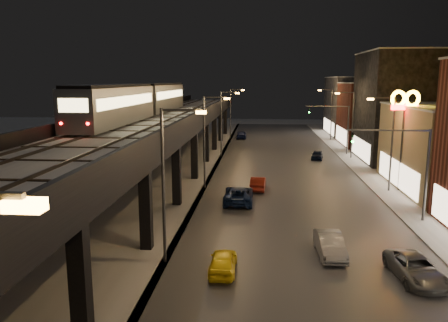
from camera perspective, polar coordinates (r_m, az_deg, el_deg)
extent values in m
cube|color=#46474D|center=(46.85, 8.10, -2.51)|extent=(17.00, 120.00, 0.06)
cube|color=#9FA1A8|center=(48.47, 20.00, -2.56)|extent=(4.00, 120.00, 0.14)
cube|color=#9FA1A8|center=(47.99, -8.22, -2.20)|extent=(11.00, 120.00, 0.06)
cube|color=black|center=(44.18, -9.29, 4.27)|extent=(9.00, 100.00, 1.00)
cube|color=black|center=(18.82, -18.28, -14.68)|extent=(0.70, 0.70, 5.30)
cube|color=black|center=(30.42, -23.83, -5.36)|extent=(0.70, 0.70, 5.30)
cube|color=black|center=(27.68, -10.18, -6.13)|extent=(0.70, 0.70, 5.30)
cube|color=black|center=(28.27, -17.61, -0.89)|extent=(8.00, 0.60, 0.50)
cube|color=black|center=(39.20, -16.89, -1.50)|extent=(0.70, 0.70, 5.30)
cube|color=black|center=(37.12, -6.21, -1.76)|extent=(0.70, 0.70, 5.30)
cube|color=black|center=(37.56, -11.84, 2.10)|extent=(8.00, 0.60, 0.50)
cube|color=black|center=(48.46, -12.56, 0.94)|extent=(0.70, 0.70, 5.30)
cube|color=black|center=(46.79, -3.88, 0.83)|extent=(0.70, 0.70, 5.30)
cube|color=black|center=(47.14, -8.38, 3.88)|extent=(8.00, 0.60, 0.50)
cube|color=black|center=(57.97, -9.64, 2.58)|extent=(0.70, 0.70, 5.30)
cube|color=black|center=(56.58, -2.35, 2.53)|extent=(0.70, 0.70, 5.30)
cube|color=black|center=(56.87, -6.09, 5.05)|extent=(8.00, 0.60, 0.50)
cube|color=black|center=(67.62, -7.53, 3.75)|extent=(0.70, 0.70, 5.30)
cube|color=black|center=(66.43, -1.27, 3.72)|extent=(0.70, 0.70, 5.30)
cube|color=black|center=(66.68, -4.46, 5.87)|extent=(8.00, 0.60, 0.50)
cube|color=black|center=(77.36, -5.95, 4.63)|extent=(0.70, 0.70, 5.30)
cube|color=black|center=(76.32, -0.47, 4.60)|extent=(0.70, 0.70, 5.30)
cube|color=black|center=(76.54, -3.25, 6.48)|extent=(8.00, 0.60, 0.50)
cube|color=black|center=(87.15, -4.73, 5.30)|extent=(0.70, 0.70, 5.30)
cube|color=black|center=(86.24, 0.15, 5.28)|extent=(0.70, 0.70, 5.30)
cube|color=black|center=(86.43, -2.31, 6.95)|extent=(8.00, 0.60, 0.50)
cube|color=#B2B7C1|center=(44.12, -9.31, 5.02)|extent=(8.40, 100.00, 0.16)
cube|color=#332D28|center=(45.00, -13.31, 5.18)|extent=(0.08, 98.00, 0.16)
cube|color=#332D28|center=(44.57, -11.54, 5.20)|extent=(0.08, 98.00, 0.16)
cube|color=#332D28|center=(43.81, -7.68, 5.23)|extent=(0.08, 98.00, 0.16)
cube|color=#332D28|center=(43.52, -5.83, 5.24)|extent=(0.08, 98.00, 0.16)
cube|color=black|center=(30.81, -15.64, 2.65)|extent=(7.80, 0.24, 0.06)
cube|color=black|center=(46.04, -8.71, 5.40)|extent=(7.80, 0.24, 0.06)
cube|color=black|center=(61.67, -5.23, 6.74)|extent=(7.80, 0.24, 0.06)
cube|color=black|center=(77.44, -3.16, 7.52)|extent=(7.80, 0.24, 0.06)
cube|color=black|center=(43.22, -3.70, 5.65)|extent=(0.30, 100.00, 1.10)
cube|color=black|center=(45.33, -14.69, 5.55)|extent=(0.30, 100.00, 1.10)
cube|color=beige|center=(45.46, 21.63, -1.53)|extent=(0.10, 12.00, 2.40)
cube|color=black|center=(61.77, 23.16, 6.42)|extent=(12.00, 13.00, 14.00)
cube|color=beige|center=(60.71, 17.36, 1.60)|extent=(0.10, 10.40, 2.40)
cube|color=#B2B7C1|center=(61.77, 23.64, 12.98)|extent=(12.20, 13.20, 0.16)
cube|color=brown|center=(75.30, 19.76, 5.71)|extent=(12.00, 12.00, 10.00)
cube|color=beige|center=(74.31, 15.08, 3.27)|extent=(0.10, 9.60, 2.40)
cube|color=#B2B7C1|center=(75.10, 20.00, 9.57)|extent=(12.20, 12.20, 0.16)
cube|color=#35363A|center=(88.84, 17.49, 6.80)|extent=(12.00, 16.00, 11.00)
cube|color=beige|center=(88.04, 13.49, 4.42)|extent=(0.10, 12.80, 2.40)
cube|color=#B2B7C1|center=(88.70, 17.69, 10.40)|extent=(12.20, 16.20, 0.16)
cube|color=orange|center=(6.69, -24.58, -5.29)|extent=(0.55, 0.28, 0.18)
cylinder|color=#38383A|center=(24.94, -7.94, -3.50)|extent=(0.18, 0.18, 9.00)
cube|color=#38383A|center=(24.04, -5.63, 6.66)|extent=(2.20, 0.12, 0.12)
cube|color=orange|center=(23.87, -3.01, 6.38)|extent=(0.55, 0.28, 0.18)
cylinder|color=#38383A|center=(42.37, -2.59, 2.36)|extent=(0.18, 0.18, 9.00)
cube|color=#38383A|center=(41.85, -1.13, 8.32)|extent=(2.20, 0.12, 0.12)
cube|color=orange|center=(41.75, 0.39, 8.15)|extent=(0.55, 0.28, 0.18)
cylinder|color=#38383A|center=(43.77, 21.07, 1.93)|extent=(0.18, 0.18, 9.00)
cube|color=#38383A|center=(43.09, 20.04, 7.76)|extent=(2.20, 0.12, 0.12)
cube|color=orange|center=(42.82, 18.60, 7.67)|extent=(0.55, 0.28, 0.18)
cylinder|color=#38383A|center=(60.14, -0.37, 4.78)|extent=(0.18, 0.18, 9.00)
cube|color=#38383A|center=(59.77, 0.69, 8.97)|extent=(2.20, 0.12, 0.12)
cube|color=orange|center=(59.70, 1.75, 8.85)|extent=(0.55, 0.28, 0.18)
cylinder|color=#38383A|center=(61.13, 16.44, 4.45)|extent=(0.18, 0.18, 9.00)
cube|color=#38383A|center=(60.64, 15.63, 8.62)|extent=(2.20, 0.12, 0.12)
cube|color=orange|center=(60.45, 14.59, 8.55)|extent=(0.55, 0.28, 0.18)
cylinder|color=#38383A|center=(78.01, 0.84, 6.09)|extent=(0.18, 0.18, 9.00)
cube|color=#38383A|center=(77.73, 1.67, 9.32)|extent=(2.20, 0.12, 0.12)
cube|color=orange|center=(77.68, 2.49, 9.23)|extent=(0.55, 0.28, 0.18)
cylinder|color=#38383A|center=(78.78, 13.86, 5.84)|extent=(0.18, 0.18, 9.00)
cube|color=#38383A|center=(78.40, 13.20, 9.07)|extent=(2.20, 0.12, 0.12)
cube|color=orange|center=(78.25, 12.39, 9.01)|extent=(0.55, 0.28, 0.18)
cylinder|color=#38383A|center=(35.51, 24.93, -1.85)|extent=(0.20, 0.20, 7.00)
cube|color=#38383A|center=(34.06, 20.62, 3.78)|extent=(6.00, 0.12, 0.12)
imported|color=black|center=(33.53, 16.45, 3.06)|extent=(0.20, 0.16, 1.00)
sphere|color=#0CFF26|center=(33.42, 16.48, 2.60)|extent=(0.18, 0.18, 0.18)
cylinder|color=#38383A|center=(64.16, 15.87, 3.85)|extent=(0.20, 0.20, 7.00)
cube|color=#38383A|center=(63.37, 13.34, 6.97)|extent=(6.00, 0.12, 0.12)
imported|color=black|center=(63.08, 11.06, 6.59)|extent=(0.20, 0.16, 1.00)
sphere|color=#0CFF26|center=(62.95, 11.07, 6.35)|extent=(0.18, 0.18, 0.18)
cube|color=gray|center=(40.91, -14.17, 7.05)|extent=(2.87, 17.29, 3.26)
cube|color=black|center=(40.85, -14.28, 9.50)|extent=(2.57, 16.80, 0.25)
cube|color=#E3CA82|center=(41.37, -16.10, 7.61)|extent=(0.05, 15.81, 0.89)
cube|color=#E3CA82|center=(40.44, -12.24, 7.72)|extent=(0.05, 15.81, 0.89)
cube|color=gray|center=(58.63, -8.29, 8.20)|extent=(2.87, 17.29, 3.26)
cube|color=black|center=(58.59, -8.34, 9.92)|extent=(2.57, 16.80, 0.25)
cube|color=#E3CA82|center=(58.96, -9.69, 8.61)|extent=(0.05, 15.81, 0.89)
cube|color=#E3CA82|center=(58.31, -6.91, 8.66)|extent=(0.05, 15.81, 0.89)
cube|color=#E3CA82|center=(32.82, -19.11, 6.88)|extent=(2.17, 0.05, 0.99)
sphere|color=#FF0C0C|center=(33.31, -20.55, 4.61)|extent=(0.20, 0.20, 0.20)
sphere|color=#FF0C0C|center=(32.51, -17.39, 4.67)|extent=(0.20, 0.20, 0.20)
imported|color=yellow|center=(24.65, -0.13, -13.12)|extent=(1.46, 3.61, 1.23)
imported|color=maroon|center=(42.36, 4.48, -2.98)|extent=(1.57, 3.97, 1.29)
imported|color=#101F45|center=(37.79, 1.91, -4.48)|extent=(2.48, 5.27, 1.46)
imported|color=#101940|center=(79.51, 2.30, 3.44)|extent=(1.73, 4.26, 1.45)
imported|color=slate|center=(27.57, 13.65, -10.65)|extent=(1.59, 4.20, 1.37)
imported|color=slate|center=(25.88, 23.73, -12.82)|extent=(2.52, 4.74, 1.27)
imported|color=black|center=(59.79, 12.07, 0.76)|extent=(2.09, 3.82, 1.23)
cylinder|color=#38383A|center=(44.38, 22.17, 1.15)|extent=(0.24, 0.24, 7.76)
cube|color=#FF0C0C|center=(43.95, 22.54, 6.52)|extent=(2.71, 0.25, 0.48)
torus|color=yellow|center=(43.73, 21.82, 7.57)|extent=(1.59, 0.77, 1.57)
torus|color=yellow|center=(44.11, 23.40, 7.48)|extent=(1.59, 0.77, 1.57)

